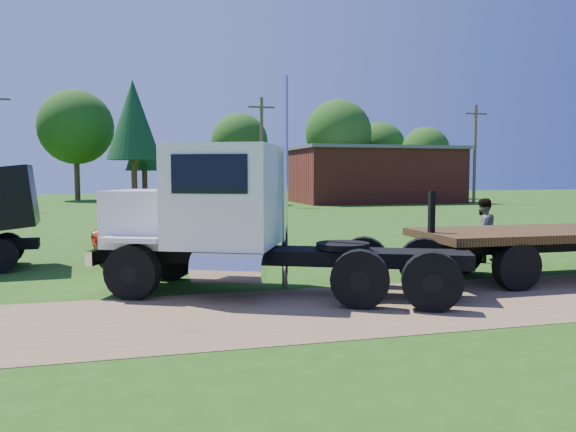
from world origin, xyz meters
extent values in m
plane|color=#264C10|center=(0.00, 0.00, 0.00)|extent=(140.00, 140.00, 0.00)
cube|color=brown|center=(0.00, 0.00, 0.01)|extent=(120.00, 4.20, 0.01)
cube|color=black|center=(-0.58, 1.77, 0.88)|extent=(7.95, 4.37, 0.33)
cylinder|color=black|center=(-3.98, 2.01, 0.61)|extent=(1.26, 0.85, 1.21)
cylinder|color=black|center=(-3.98, 2.01, 0.61)|extent=(0.55, 0.55, 0.42)
cylinder|color=black|center=(-3.00, 4.16, 0.61)|extent=(1.26, 0.85, 1.21)
cylinder|color=black|center=(-3.00, 4.16, 0.61)|extent=(0.55, 0.55, 0.42)
cylinder|color=black|center=(0.53, -0.04, 0.61)|extent=(1.26, 0.85, 1.21)
cylinder|color=black|center=(0.53, -0.04, 0.61)|extent=(0.55, 0.55, 0.42)
cylinder|color=black|center=(1.51, 2.11, 0.61)|extent=(1.26, 0.85, 1.21)
cylinder|color=black|center=(1.51, 2.11, 0.61)|extent=(0.55, 0.55, 0.42)
cylinder|color=black|center=(1.84, -0.63, 0.61)|extent=(1.26, 0.85, 1.21)
cylinder|color=black|center=(1.84, -0.63, 0.61)|extent=(0.55, 0.55, 0.42)
cylinder|color=black|center=(2.81, 1.52, 0.61)|extent=(1.26, 0.85, 1.21)
cylinder|color=black|center=(2.81, 1.52, 0.61)|extent=(0.55, 0.55, 0.42)
cube|color=white|center=(-3.44, 3.06, 1.71)|extent=(2.58, 2.52, 1.32)
cube|color=silver|center=(-4.34, 3.47, 1.65)|extent=(0.76, 1.54, 1.10)
cube|color=silver|center=(-4.39, 3.50, 0.88)|extent=(1.20, 2.38, 0.33)
cube|color=white|center=(-1.84, 2.34, 2.26)|extent=(3.20, 3.36, 2.31)
cube|color=black|center=(-2.87, 2.80, 2.75)|extent=(0.96, 2.03, 0.94)
cube|color=black|center=(-2.39, 1.12, 2.75)|extent=(1.52, 0.72, 0.83)
cube|color=black|center=(-1.29, 3.55, 2.75)|extent=(1.52, 0.72, 0.83)
cube|color=white|center=(-3.98, 2.01, 1.32)|extent=(1.41, 1.00, 0.11)
cube|color=white|center=(-3.00, 4.16, 1.32)|extent=(1.41, 1.00, 0.11)
cylinder|color=silver|center=(-2.01, 1.02, 0.77)|extent=(1.68, 1.24, 0.66)
cylinder|color=silver|center=(-0.43, 2.36, 2.53)|extent=(0.20, 0.20, 5.07)
cylinder|color=black|center=(0.62, 1.22, 1.13)|extent=(1.60, 1.60, 0.13)
cylinder|color=black|center=(-7.58, 6.27, 0.48)|extent=(0.98, 0.40, 0.96)
cylinder|color=black|center=(-7.58, 6.27, 0.48)|extent=(0.37, 0.35, 0.34)
cylinder|color=black|center=(-7.76, 8.10, 0.48)|extent=(0.98, 0.40, 0.96)
cylinder|color=black|center=(-7.76, 8.10, 0.48)|extent=(0.37, 0.35, 0.34)
imported|color=red|center=(-2.70, 7.53, 0.71)|extent=(5.44, 3.19, 1.42)
cylinder|color=black|center=(4.78, 0.66, 0.57)|extent=(1.14, 0.35, 1.14)
cylinder|color=black|center=(4.81, 3.05, 0.57)|extent=(1.14, 0.35, 1.14)
cube|color=black|center=(3.20, 1.87, 1.77)|extent=(0.14, 0.14, 1.14)
imported|color=#999999|center=(6.49, 4.59, 1.00)|extent=(1.09, 0.92, 2.00)
cube|color=maroon|center=(18.00, 40.00, 2.50)|extent=(15.00, 10.00, 5.00)
cube|color=#5C5C61|center=(18.00, 40.00, 5.15)|extent=(15.40, 10.40, 0.30)
cube|color=tan|center=(4.00, 40.00, 1.80)|extent=(6.00, 5.00, 3.60)
cube|color=#5C5C61|center=(4.00, 40.00, 4.10)|extent=(6.20, 5.40, 1.20)
cylinder|color=#4A362A|center=(6.00, 35.00, 4.50)|extent=(0.28, 0.28, 9.00)
cube|color=#4A362A|center=(6.00, 35.00, 8.20)|extent=(2.20, 0.14, 0.14)
cylinder|color=#4A362A|center=(26.00, 35.00, 4.50)|extent=(0.28, 0.28, 9.00)
cube|color=#4A362A|center=(26.00, 35.00, 8.20)|extent=(2.20, 0.14, 0.14)
cylinder|color=#3E2D19|center=(-10.08, 51.31, 2.03)|extent=(0.56, 0.56, 4.05)
sphere|color=#264F13|center=(-10.08, 51.31, 7.52)|extent=(7.64, 7.64, 7.64)
cylinder|color=#3E2D19|center=(-3.30, 49.92, 1.55)|extent=(0.56, 0.56, 3.09)
cone|color=#0F341A|center=(-3.30, 49.92, 5.92)|extent=(3.89, 3.89, 5.75)
cylinder|color=#3E2D19|center=(7.44, 53.89, 1.73)|extent=(0.56, 0.56, 3.47)
sphere|color=#264F13|center=(7.44, 53.89, 6.44)|extent=(6.54, 6.54, 6.54)
cylinder|color=#3E2D19|center=(17.71, 48.83, 1.96)|extent=(0.56, 0.56, 3.91)
sphere|color=#264F13|center=(17.71, 48.83, 7.27)|extent=(7.38, 7.38, 7.38)
cylinder|color=#3E2D19|center=(27.11, 46.31, 1.42)|extent=(0.56, 0.56, 2.83)
sphere|color=#264F13|center=(27.11, 46.31, 5.26)|extent=(5.34, 5.34, 5.34)
cylinder|color=#3E2D19|center=(-4.30, 45.78, 2.06)|extent=(0.56, 0.56, 4.13)
cone|color=#0F341A|center=(-4.30, 45.78, 7.91)|extent=(5.19, 5.19, 7.67)
cylinder|color=#3E2D19|center=(23.81, 51.25, 1.58)|extent=(0.56, 0.56, 3.17)
sphere|color=#264F13|center=(23.81, 51.25, 5.88)|extent=(5.97, 5.97, 5.97)
camera|label=1|loc=(-3.78, -10.62, 2.77)|focal=35.00mm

